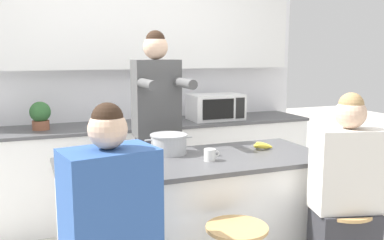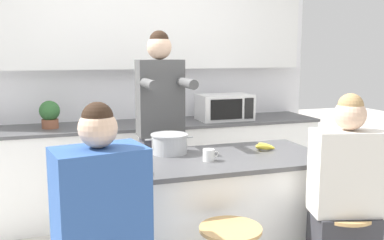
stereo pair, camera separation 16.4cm
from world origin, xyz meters
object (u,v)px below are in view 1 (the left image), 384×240
Objects in this scene: banana_bunch at (261,146)px; microwave at (216,107)px; kitchen_island at (196,223)px; person_cooking at (157,144)px; fruit_bowl at (133,171)px; person_seated_near at (345,216)px; cooking_pot at (169,144)px; coffee_cup_near at (210,155)px; potted_plant at (40,115)px.

banana_bunch is 1.42m from microwave.
banana_bunch is (0.55, 0.08, 0.48)m from kitchen_island.
person_cooking is 9.11× the size of fruit_bowl.
fruit_bowl is (-1.22, 0.38, 0.31)m from person_seated_near.
cooking_pot is (-0.12, 0.20, 0.52)m from kitchen_island.
coffee_cup_near is 0.20× the size of microwave.
microwave is at bearing 44.25° from person_cooking.
kitchen_island is 0.57m from cooking_pot.
microwave is at bearing 60.76° from kitchen_island.
kitchen_island is at bearing -171.29° from banana_bunch.
kitchen_island is 3.29× the size of microwave.
banana_bunch is at bearing 16.96° from fruit_bowl.
coffee_cup_near is 0.51m from banana_bunch.
person_seated_near is at bearing -43.58° from cooking_pot.
person_cooking is 1.24m from potted_plant.
coffee_cup_near is 0.61× the size of banana_bunch.
potted_plant reaches higher than fruit_bowl.
person_cooking reaches higher than kitchen_island.
fruit_bowl reaches higher than kitchen_island.
person_seated_near is 12.74× the size of coffee_cup_near.
person_cooking reaches higher than microwave.
coffee_cup_near is (0.06, -0.09, 0.49)m from kitchen_island.
kitchen_island is 0.72m from fruit_bowl.
coffee_cup_near reaches higher than banana_bunch.
potted_plant is (-0.91, 1.51, 0.59)m from kitchen_island.
person_seated_near reaches higher than cooking_pot.
fruit_bowl is (-0.40, -0.84, 0.04)m from person_cooking.
coffee_cup_near is at bearing 14.90° from fruit_bowl.
potted_plant is at bearing 121.06° from cooking_pot.
potted_plant is (-0.83, 0.90, 0.16)m from person_cooking.
fruit_bowl is 1.08m from banana_bunch.
kitchen_island is at bearing -58.49° from cooking_pot.
microwave is at bearing 53.23° from cooking_pot.
fruit_bowl is 1.80× the size of coffee_cup_near.
person_seated_near reaches higher than kitchen_island.
microwave reaches higher than potted_plant.
fruit_bowl is at bearing -127.57° from microwave.
potted_plant reaches higher than coffee_cup_near.
person_cooking is 0.42m from cooking_pot.
person_cooking is (-0.09, 0.61, 0.44)m from kitchen_island.
coffee_cup_near is at bearing -77.21° from person_cooking.
microwave reaches higher than coffee_cup_near.
microwave is (0.91, 0.86, 0.15)m from person_cooking.
person_cooking is at bearing 138.88° from person_seated_near.
person_seated_near is at bearing -38.12° from coffee_cup_near.
cooking_pot is 1.35× the size of potted_plant.
microwave is (0.95, 1.27, 0.07)m from cooking_pot.
person_seated_near is at bearing -92.58° from microwave.
banana_bunch is (-0.18, 0.69, 0.31)m from person_seated_near.
person_cooking is 1.29× the size of person_seated_near.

